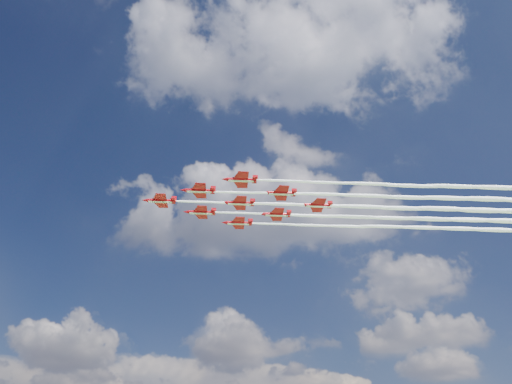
% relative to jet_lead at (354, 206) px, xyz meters
% --- Properties ---
extents(jet_lead, '(113.37, 30.24, 2.38)m').
position_rel_jet_lead_xyz_m(jet_lead, '(0.00, 0.00, 0.00)').
color(jet_lead, '#AE0913').
extents(jet_row2_port, '(113.37, 30.24, 2.38)m').
position_rel_jet_lead_xyz_m(jet_row2_port, '(12.25, -3.54, 0.00)').
color(jet_row2_port, '#AE0913').
extents(jet_row2_starb, '(113.37, 30.24, 2.38)m').
position_rel_jet_lead_xyz_m(jet_row2_starb, '(9.40, 8.61, 0.00)').
color(jet_row2_starb, '#AE0913').
extents(jet_row3_port, '(113.37, 30.24, 2.38)m').
position_rel_jet_lead_xyz_m(jet_row3_port, '(24.49, -7.08, 0.00)').
color(jet_row3_port, '#AE0913').
extents(jet_row3_centre, '(113.37, 30.24, 2.38)m').
position_rel_jet_lead_xyz_m(jet_row3_centre, '(21.64, 5.07, 0.00)').
color(jet_row3_centre, '#AE0913').
extents(jet_row3_starb, '(113.37, 30.24, 2.38)m').
position_rel_jet_lead_xyz_m(jet_row3_starb, '(18.79, 17.23, 0.00)').
color(jet_row3_starb, '#AE0913').
extents(jet_row4_port, '(113.37, 30.24, 2.38)m').
position_rel_jet_lead_xyz_m(jet_row4_port, '(33.89, 1.53, 0.00)').
color(jet_row4_port, '#AE0913').
extents(jet_row4_starb, '(113.37, 30.24, 2.38)m').
position_rel_jet_lead_xyz_m(jet_row4_starb, '(31.04, 13.69, 0.00)').
color(jet_row4_starb, '#AE0913').
extents(jet_tail, '(113.37, 30.24, 2.38)m').
position_rel_jet_lead_xyz_m(jet_tail, '(43.28, 10.15, 0.00)').
color(jet_tail, '#AE0913').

